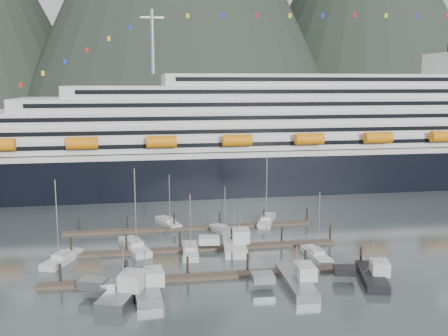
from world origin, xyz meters
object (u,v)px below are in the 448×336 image
(sailboat_b, at_px, (135,247))
(trawler_a, at_px, (144,286))
(trawler_d, at_px, (371,275))
(sailboat_a, at_px, (62,260))
(sailboat_c, at_px, (191,251))
(sailboat_g, at_px, (267,220))
(sailboat_f, at_px, (223,231))
(trawler_e, at_px, (233,244))
(sailboat_h, at_px, (316,255))
(trawler_b, at_px, (123,290))
(cruise_ship, at_px, (302,142))
(trawler_c, at_px, (295,280))
(sailboat_e, at_px, (168,223))

(sailboat_b, xyz_separation_m, trawler_a, (1.26, -18.68, 0.41))
(trawler_d, bearing_deg, sailboat_a, 85.69)
(sailboat_c, relative_size, sailboat_g, 0.69)
(sailboat_f, xyz_separation_m, trawler_e, (0.13, -9.86, 0.55))
(sailboat_f, bearing_deg, sailboat_h, -159.94)
(sailboat_g, height_order, trawler_b, sailboat_g)
(sailboat_h, relative_size, trawler_a, 0.95)
(cruise_ship, height_order, sailboat_a, cruise_ship)
(trawler_b, relative_size, trawler_c, 0.95)
(trawler_a, distance_m, trawler_d, 32.32)
(sailboat_h, xyz_separation_m, trawler_b, (-30.65, -10.87, 0.53))
(trawler_b, bearing_deg, cruise_ship, -14.64)
(trawler_e, bearing_deg, trawler_a, 143.13)
(sailboat_b, xyz_separation_m, trawler_c, (22.18, -20.06, 0.41))
(cruise_ship, relative_size, trawler_e, 18.09)
(trawler_a, distance_m, trawler_c, 20.97)
(sailboat_a, distance_m, trawler_d, 47.53)
(trawler_e, bearing_deg, trawler_b, 140.64)
(sailboat_a, relative_size, trawler_d, 1.28)
(cruise_ship, bearing_deg, sailboat_b, -132.49)
(sailboat_c, distance_m, sailboat_f, 13.33)
(sailboat_h, relative_size, trawler_e, 0.99)
(sailboat_c, height_order, sailboat_e, sailboat_e)
(sailboat_f, xyz_separation_m, trawler_c, (5.61, -27.42, 0.46))
(sailboat_c, xyz_separation_m, sailboat_f, (7.38, 11.09, -0.02))
(trawler_a, bearing_deg, sailboat_b, -0.72)
(sailboat_c, distance_m, sailboat_g, 24.23)
(sailboat_b, relative_size, trawler_c, 1.16)
(trawler_a, bearing_deg, trawler_b, 110.97)
(sailboat_f, xyz_separation_m, sailboat_h, (12.55, -16.51, 0.02))
(sailboat_e, distance_m, trawler_e, 20.11)
(trawler_c, bearing_deg, sailboat_e, 26.43)
(sailboat_g, xyz_separation_m, trawler_c, (-4.39, -33.20, 0.41))
(sailboat_h, relative_size, trawler_c, 0.90)
(sailboat_e, bearing_deg, trawler_b, 148.07)
(sailboat_h, height_order, trawler_b, sailboat_h)
(sailboat_g, relative_size, trawler_b, 1.30)
(sailboat_a, relative_size, trawler_c, 1.10)
(trawler_c, bearing_deg, trawler_d, -87.33)
(sailboat_a, bearing_deg, sailboat_g, -41.16)
(sailboat_b, bearing_deg, trawler_e, -115.32)
(sailboat_c, distance_m, sailboat_e, 18.83)
(sailboat_a, height_order, trawler_a, sailboat_a)
(sailboat_g, bearing_deg, sailboat_f, 141.90)
(cruise_ship, bearing_deg, trawler_a, -122.94)
(sailboat_b, bearing_deg, trawler_c, -148.92)
(trawler_a, relative_size, trawler_e, 1.04)
(sailboat_g, relative_size, sailboat_h, 1.36)
(sailboat_b, bearing_deg, trawler_d, -137.65)
(sailboat_e, xyz_separation_m, sailboat_h, (22.43, -24.08, 0.01))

